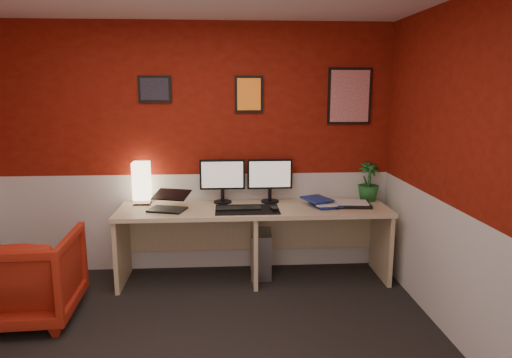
# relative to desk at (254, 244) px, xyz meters

# --- Properties ---
(wall_back) EXTENTS (4.00, 0.01, 2.50)m
(wall_back) POSITION_rel_desk_xyz_m (-0.59, 0.34, 0.89)
(wall_back) COLOR maroon
(wall_back) RESTS_ON ground
(wall_front) EXTENTS (4.00, 0.01, 2.50)m
(wall_front) POSITION_rel_desk_xyz_m (-0.59, -3.16, 0.89)
(wall_front) COLOR maroon
(wall_front) RESTS_ON ground
(wall_right) EXTENTS (0.01, 3.50, 2.50)m
(wall_right) POSITION_rel_desk_xyz_m (1.41, -1.41, 0.89)
(wall_right) COLOR maroon
(wall_right) RESTS_ON ground
(wainscot_back) EXTENTS (4.00, 0.01, 1.00)m
(wainscot_back) POSITION_rel_desk_xyz_m (-0.59, 0.34, 0.14)
(wainscot_back) COLOR silver
(wainscot_back) RESTS_ON ground
(wainscot_right) EXTENTS (0.01, 3.50, 1.00)m
(wainscot_right) POSITION_rel_desk_xyz_m (1.40, -1.41, 0.14)
(wainscot_right) COLOR silver
(wainscot_right) RESTS_ON ground
(desk) EXTENTS (2.60, 0.65, 0.73)m
(desk) POSITION_rel_desk_xyz_m (0.00, 0.00, 0.00)
(desk) COLOR tan
(desk) RESTS_ON ground
(shoji_lamp) EXTENTS (0.16, 0.16, 0.40)m
(shoji_lamp) POSITION_rel_desk_xyz_m (-1.10, 0.22, 0.56)
(shoji_lamp) COLOR #FFE5B2
(shoji_lamp) RESTS_ON desk
(laptop) EXTENTS (0.38, 0.32, 0.22)m
(laptop) POSITION_rel_desk_xyz_m (-0.82, -0.06, 0.47)
(laptop) COLOR black
(laptop) RESTS_ON desk
(monitor_left) EXTENTS (0.45, 0.06, 0.58)m
(monitor_left) POSITION_rel_desk_xyz_m (-0.30, 0.21, 0.66)
(monitor_left) COLOR black
(monitor_left) RESTS_ON desk
(monitor_right) EXTENTS (0.45, 0.06, 0.58)m
(monitor_right) POSITION_rel_desk_xyz_m (0.17, 0.21, 0.66)
(monitor_right) COLOR black
(monitor_right) RESTS_ON desk
(desk_mat) EXTENTS (0.60, 0.38, 0.01)m
(desk_mat) POSITION_rel_desk_xyz_m (-0.07, -0.08, 0.37)
(desk_mat) COLOR black
(desk_mat) RESTS_ON desk
(keyboard) EXTENTS (0.42, 0.15, 0.02)m
(keyboard) POSITION_rel_desk_xyz_m (-0.15, -0.07, 0.38)
(keyboard) COLOR black
(keyboard) RESTS_ON desk_mat
(mouse) EXTENTS (0.08, 0.11, 0.03)m
(mouse) POSITION_rel_desk_xyz_m (0.18, -0.13, 0.39)
(mouse) COLOR black
(mouse) RESTS_ON desk_mat
(book_bottom) EXTENTS (0.30, 0.36, 0.03)m
(book_bottom) POSITION_rel_desk_xyz_m (0.58, -0.01, 0.38)
(book_bottom) COLOR navy
(book_bottom) RESTS_ON desk
(book_middle) EXTENTS (0.23, 0.30, 0.02)m
(book_middle) POSITION_rel_desk_xyz_m (0.59, 0.00, 0.40)
(book_middle) COLOR silver
(book_middle) RESTS_ON book_bottom
(book_top) EXTENTS (0.31, 0.35, 0.03)m
(book_top) POSITION_rel_desk_xyz_m (0.51, -0.02, 0.43)
(book_top) COLOR navy
(book_top) RESTS_ON book_middle
(zen_tray) EXTENTS (0.37, 0.28, 0.03)m
(zen_tray) POSITION_rel_desk_xyz_m (0.96, -0.00, 0.38)
(zen_tray) COLOR black
(zen_tray) RESTS_ON desk
(potted_plant) EXTENTS (0.26, 0.26, 0.39)m
(potted_plant) POSITION_rel_desk_xyz_m (1.18, 0.21, 0.56)
(potted_plant) COLOR #19591E
(potted_plant) RESTS_ON desk
(pc_tower) EXTENTS (0.23, 0.46, 0.45)m
(pc_tower) POSITION_rel_desk_xyz_m (0.08, 0.14, -0.14)
(pc_tower) COLOR #99999E
(pc_tower) RESTS_ON ground
(armchair) EXTENTS (0.82, 0.84, 0.73)m
(armchair) POSITION_rel_desk_xyz_m (-1.89, -0.68, 0.00)
(armchair) COLOR #AB210E
(armchair) RESTS_ON ground
(art_left) EXTENTS (0.32, 0.02, 0.26)m
(art_left) POSITION_rel_desk_xyz_m (-0.95, 0.33, 1.49)
(art_left) COLOR black
(art_left) RESTS_ON wall_back
(art_center) EXTENTS (0.28, 0.02, 0.36)m
(art_center) POSITION_rel_desk_xyz_m (-0.03, 0.33, 1.44)
(art_center) COLOR orange
(art_center) RESTS_ON wall_back
(art_right) EXTENTS (0.44, 0.02, 0.56)m
(art_right) POSITION_rel_desk_xyz_m (0.98, 0.33, 1.42)
(art_right) COLOR red
(art_right) RESTS_ON wall_back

